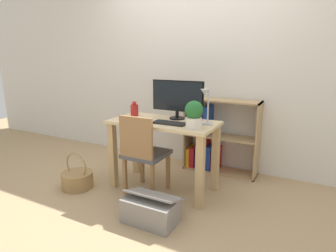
% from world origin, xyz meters
% --- Properties ---
extents(ground_plane, '(10.00, 10.00, 0.00)m').
position_xyz_m(ground_plane, '(0.00, 0.00, 0.00)').
color(ground_plane, tan).
extents(wall_back, '(8.00, 0.05, 2.60)m').
position_xyz_m(wall_back, '(0.00, 0.90, 1.30)').
color(wall_back, silver).
rests_on(wall_back, ground_plane).
extents(desk, '(1.10, 0.55, 0.74)m').
position_xyz_m(desk, '(0.00, 0.00, 0.57)').
color(desk, '#D8BC8C').
rests_on(desk, ground_plane).
extents(monitor, '(0.58, 0.16, 0.40)m').
position_xyz_m(monitor, '(0.08, 0.16, 0.97)').
color(monitor, black).
rests_on(monitor, desk).
extents(keyboard, '(0.33, 0.14, 0.02)m').
position_xyz_m(keyboard, '(0.11, -0.08, 0.75)').
color(keyboard, black).
rests_on(keyboard, desk).
extents(vase, '(0.09, 0.09, 0.17)m').
position_xyz_m(vase, '(-0.41, 0.08, 0.81)').
color(vase, '#B2231E').
rests_on(vase, desk).
extents(desk_lamp, '(0.10, 0.19, 0.35)m').
position_xyz_m(desk_lamp, '(0.45, 0.00, 0.96)').
color(desk_lamp, '#B7B7BC').
rests_on(desk_lamp, desk).
extents(potted_plant, '(0.17, 0.17, 0.26)m').
position_xyz_m(potted_plant, '(0.39, -0.14, 0.88)').
color(potted_plant, silver).
rests_on(potted_plant, desk).
extents(chair, '(0.40, 0.40, 0.84)m').
position_xyz_m(chair, '(-0.11, -0.22, 0.46)').
color(chair, '#4C4C51').
rests_on(chair, ground_plane).
extents(bookshelf, '(0.88, 0.28, 0.89)m').
position_xyz_m(bookshelf, '(0.25, 0.73, 0.38)').
color(bookshelf, tan).
rests_on(bookshelf, ground_plane).
extents(basket, '(0.33, 0.33, 0.39)m').
position_xyz_m(basket, '(-0.83, -0.42, 0.10)').
color(basket, '#997547').
rests_on(basket, ground_plane).
extents(storage_box, '(0.46, 0.34, 0.28)m').
position_xyz_m(storage_box, '(0.21, -0.62, 0.12)').
color(storage_box, gray).
rests_on(storage_box, ground_plane).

